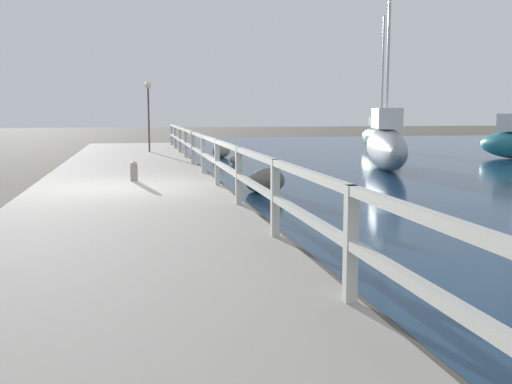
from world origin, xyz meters
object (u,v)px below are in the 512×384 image
sailboat_gray (386,145)px  mooring_bollard (134,171)px  dock_lamp (148,100)px  sailboat_green (381,136)px

sailboat_gray → mooring_bollard: bearing=-135.2°
dock_lamp → sailboat_gray: (7.39, -5.77, -1.53)m
dock_lamp → sailboat_gray: bearing=-38.0°
sailboat_green → dock_lamp: bearing=-166.9°
sailboat_gray → sailboat_green: 9.35m
mooring_bollard → sailboat_gray: bearing=28.7°
mooring_bollard → sailboat_gray: size_ratio=0.08×
dock_lamp → sailboat_gray: 9.49m
dock_lamp → sailboat_green: 11.41m
dock_lamp → sailboat_gray: sailboat_gray is taller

